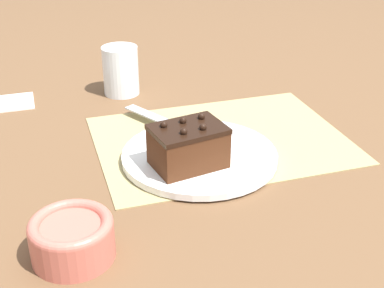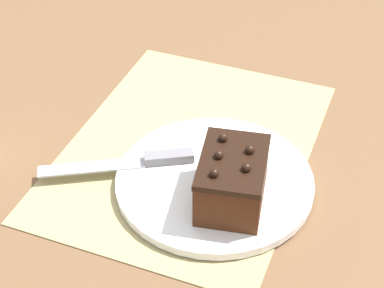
# 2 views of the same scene
# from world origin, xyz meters

# --- Properties ---
(ground_plane) EXTENTS (3.00, 3.00, 0.00)m
(ground_plane) POSITION_xyz_m (0.00, 0.00, 0.00)
(ground_plane) COLOR brown
(placemat_woven) EXTENTS (0.46, 0.34, 0.00)m
(placemat_woven) POSITION_xyz_m (0.00, 0.00, 0.00)
(placemat_woven) COLOR tan
(placemat_woven) RESTS_ON ground_plane
(cake_plate) EXTENTS (0.27, 0.27, 0.01)m
(cake_plate) POSITION_xyz_m (-0.06, -0.06, 0.01)
(cake_plate) COLOR white
(cake_plate) RESTS_ON placemat_woven
(chocolate_cake) EXTENTS (0.13, 0.10, 0.08)m
(chocolate_cake) POSITION_xyz_m (-0.09, -0.10, 0.05)
(chocolate_cake) COLOR #472614
(chocolate_cake) RESTS_ON cake_plate
(serving_knife) EXTENTS (0.12, 0.20, 0.01)m
(serving_knife) POSITION_xyz_m (-0.07, 0.04, 0.02)
(serving_knife) COLOR slate
(serving_knife) RESTS_ON cake_plate
(drinking_glass) EXTENTS (0.08, 0.08, 0.11)m
(drinking_glass) POSITION_xyz_m (-0.13, 0.29, 0.05)
(drinking_glass) COLOR white
(drinking_glass) RESTS_ON ground_plane
(small_bowl) EXTENTS (0.11, 0.11, 0.06)m
(small_bowl) POSITION_xyz_m (-0.30, -0.26, 0.03)
(small_bowl) COLOR #C66656
(small_bowl) RESTS_ON ground_plane
(folded_napkin) EXTENTS (0.11, 0.09, 0.01)m
(folded_napkin) POSITION_xyz_m (-0.38, 0.30, 0.00)
(folded_napkin) COLOR white
(folded_napkin) RESTS_ON ground_plane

